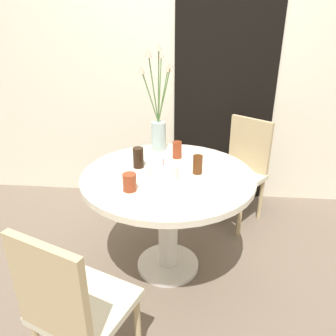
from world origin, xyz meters
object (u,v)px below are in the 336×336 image
object	(u,v)px
drink_glass_0	(130,182)
drink_glass_1	(198,165)
side_plate	(152,158)
drink_glass_2	(138,158)
drink_glass_3	(177,150)
birthday_cake	(163,172)
chair_right_flank	(72,304)
flower_vase	(158,119)
chair_near_front	(242,166)

from	to	relation	value
drink_glass_0	drink_glass_1	bearing A→B (deg)	34.91
side_plate	drink_glass_2	world-z (taller)	drink_glass_2
drink_glass_1	drink_glass_3	xyz separation A→B (m)	(-0.15, 0.25, -0.00)
birthday_cake	side_plate	world-z (taller)	birthday_cake
birthday_cake	drink_glass_0	distance (m)	0.25
drink_glass_1	chair_right_flank	bearing A→B (deg)	-120.86
drink_glass_0	drink_glass_3	size ratio (longest dim) A/B	0.87
flower_vase	drink_glass_0	xyz separation A→B (m)	(-0.09, -0.66, -0.19)
chair_right_flank	drink_glass_2	bearing A→B (deg)	-76.58
flower_vase	side_plate	xyz separation A→B (m)	(-0.02, -0.18, -0.24)
birthday_cake	drink_glass_1	xyz separation A→B (m)	(0.21, 0.09, 0.02)
chair_near_front	drink_glass_3	distance (m)	0.76
drink_glass_0	drink_glass_2	bearing A→B (deg)	91.20
chair_near_front	chair_right_flank	size ratio (longest dim) A/B	1.00
chair_right_flank	flower_vase	bearing A→B (deg)	-78.63
chair_near_front	chair_right_flank	bearing A→B (deg)	-82.02
chair_near_front	chair_right_flank	world-z (taller)	same
side_plate	drink_glass_2	xyz separation A→B (m)	(-0.07, -0.14, 0.06)
birthday_cake	drink_glass_3	size ratio (longest dim) A/B	1.59
side_plate	flower_vase	bearing A→B (deg)	82.28
chair_right_flank	drink_glass_2	distance (m)	1.01
drink_glass_0	drink_glass_3	bearing A→B (deg)	65.28
flower_vase	drink_glass_0	distance (m)	0.69
chair_near_front	drink_glass_3	bearing A→B (deg)	-101.23
side_plate	drink_glass_1	xyz separation A→B (m)	(0.32, -0.20, 0.06)
birthday_cake	drink_glass_1	world-z (taller)	birthday_cake
chair_right_flank	drink_glass_0	size ratio (longest dim) A/B	8.66
chair_near_front	side_plate	bearing A→B (deg)	-106.65
birthday_cake	chair_near_front	bearing A→B (deg)	53.57
drink_glass_0	drink_glass_1	size ratio (longest dim) A/B	0.86
drink_glass_0	chair_right_flank	bearing A→B (deg)	-103.26
chair_near_front	drink_glass_0	distance (m)	1.27
drink_glass_3	drink_glass_2	bearing A→B (deg)	-142.46
chair_right_flank	drink_glass_3	xyz separation A→B (m)	(0.38, 1.13, 0.30)
drink_glass_1	side_plate	bearing A→B (deg)	147.55
drink_glass_2	drink_glass_3	world-z (taller)	drink_glass_2
chair_near_front	flower_vase	distance (m)	0.89
drink_glass_3	birthday_cake	bearing A→B (deg)	-100.43
drink_glass_0	chair_near_front	bearing A→B (deg)	51.87
drink_glass_2	drink_glass_0	bearing A→B (deg)	-88.80
chair_near_front	side_plate	distance (m)	0.90
chair_near_front	drink_glass_1	bearing A→B (deg)	-80.59
chair_near_front	birthday_cake	size ratio (longest dim) A/B	4.73
chair_near_front	drink_glass_0	world-z (taller)	chair_near_front
side_plate	drink_glass_0	size ratio (longest dim) A/B	1.96
side_plate	drink_glass_0	bearing A→B (deg)	-97.62
flower_vase	side_plate	bearing A→B (deg)	-97.72
birthday_cake	drink_glass_2	world-z (taller)	drink_glass_2
chair_near_front	side_plate	xyz separation A→B (m)	(-0.70, -0.50, 0.25)
drink_glass_3	chair_near_front	bearing A→B (deg)	41.03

